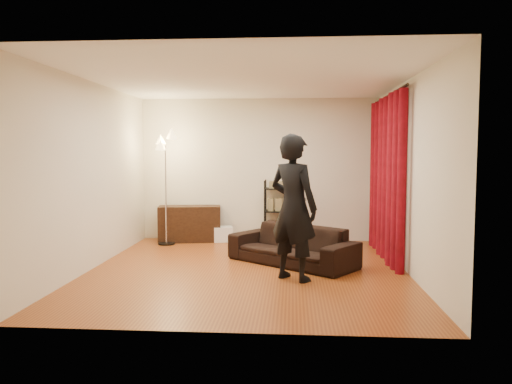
# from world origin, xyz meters

# --- Properties ---
(floor) EXTENTS (5.00, 5.00, 0.00)m
(floor) POSITION_xyz_m (0.00, 0.00, 0.00)
(floor) COLOR brown
(floor) RESTS_ON ground
(ceiling) EXTENTS (5.00, 5.00, 0.00)m
(ceiling) POSITION_xyz_m (0.00, 0.00, 2.70)
(ceiling) COLOR white
(ceiling) RESTS_ON ground
(wall_back) EXTENTS (5.00, 0.00, 5.00)m
(wall_back) POSITION_xyz_m (0.00, 2.50, 1.35)
(wall_back) COLOR beige
(wall_back) RESTS_ON ground
(wall_front) EXTENTS (5.00, 0.00, 5.00)m
(wall_front) POSITION_xyz_m (0.00, -2.50, 1.35)
(wall_front) COLOR beige
(wall_front) RESTS_ON ground
(wall_left) EXTENTS (0.00, 5.00, 5.00)m
(wall_left) POSITION_xyz_m (-2.25, 0.00, 1.35)
(wall_left) COLOR beige
(wall_left) RESTS_ON ground
(wall_right) EXTENTS (0.00, 5.00, 5.00)m
(wall_right) POSITION_xyz_m (2.25, 0.00, 1.35)
(wall_right) COLOR beige
(wall_right) RESTS_ON ground
(curtain_rod) EXTENTS (0.04, 2.65, 0.04)m
(curtain_rod) POSITION_xyz_m (2.15, 1.12, 2.58)
(curtain_rod) COLOR black
(curtain_rod) RESTS_ON wall_right
(curtain) EXTENTS (0.22, 2.65, 2.55)m
(curtain) POSITION_xyz_m (2.13, 1.12, 1.28)
(curtain) COLOR maroon
(curtain) RESTS_ON ground
(sofa) EXTENTS (2.03, 1.80, 0.58)m
(sofa) POSITION_xyz_m (0.64, 0.43, 0.29)
(sofa) COLOR black
(sofa) RESTS_ON ground
(person) EXTENTS (0.84, 0.79, 1.92)m
(person) POSITION_xyz_m (0.65, -0.49, 0.96)
(person) COLOR black
(person) RESTS_ON ground
(media_cabinet) EXTENTS (1.21, 0.61, 0.67)m
(media_cabinet) POSITION_xyz_m (-1.30, 2.22, 0.34)
(media_cabinet) COLOR black
(media_cabinet) RESTS_ON ground
(storage_boxes) EXTENTS (0.40, 0.35, 0.29)m
(storage_boxes) POSITION_xyz_m (-0.67, 2.24, 0.14)
(storage_boxes) COLOR white
(storage_boxes) RESTS_ON ground
(wire_shelf) EXTENTS (0.60, 0.48, 1.17)m
(wire_shelf) POSITION_xyz_m (0.39, 2.28, 0.58)
(wire_shelf) COLOR black
(wire_shelf) RESTS_ON ground
(floor_lamp) EXTENTS (0.45, 0.45, 2.02)m
(floor_lamp) POSITION_xyz_m (-1.66, 1.88, 1.01)
(floor_lamp) COLOR silver
(floor_lamp) RESTS_ON ground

